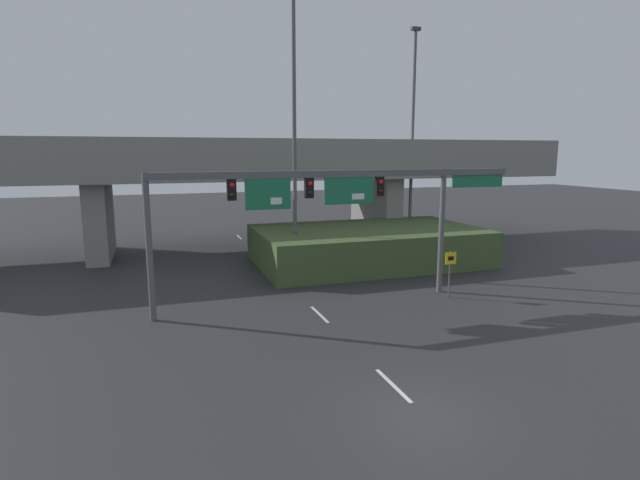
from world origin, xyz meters
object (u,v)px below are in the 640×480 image
object	(u,v)px
highway_light_pole_far	(294,126)
parked_sedan_near_right	(437,254)
highway_light_pole_near	(412,135)
speed_limit_sign	(450,268)
signal_gantry	(333,195)

from	to	relation	value
highway_light_pole_far	parked_sedan_near_right	world-z (taller)	highway_light_pole_far
highway_light_pole_near	highway_light_pole_far	xyz separation A→B (m)	(-10.73, -5.22, 0.28)
highway_light_pole_near	speed_limit_sign	bearing A→B (deg)	-110.41
signal_gantry	speed_limit_sign	size ratio (longest dim) A/B	7.56
speed_limit_sign	highway_light_pole_far	size ratio (longest dim) A/B	0.14
highway_light_pole_near	parked_sedan_near_right	xyz separation A→B (m)	(-1.36, -6.24, -7.88)
speed_limit_sign	parked_sedan_near_right	world-z (taller)	speed_limit_sign
highway_light_pole_near	signal_gantry	bearing A→B (deg)	-131.61
speed_limit_sign	highway_light_pole_far	distance (m)	12.26
highway_light_pole_near	highway_light_pole_far	size ratio (longest dim) A/B	0.97
highway_light_pole_near	parked_sedan_near_right	size ratio (longest dim) A/B	3.52
signal_gantry	speed_limit_sign	bearing A→B (deg)	-10.61
speed_limit_sign	highway_light_pole_near	xyz separation A→B (m)	(4.93, 13.25, 6.95)
speed_limit_sign	highway_light_pole_near	distance (m)	15.75
signal_gantry	highway_light_pole_far	xyz separation A→B (m)	(0.05, 6.93, 3.50)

